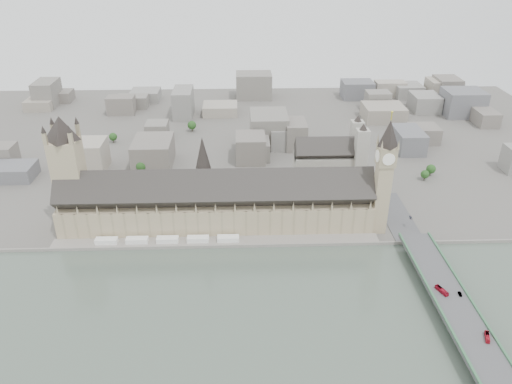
{
  "coord_description": "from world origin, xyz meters",
  "views": [
    {
      "loc": [
        21.18,
        -354.88,
        229.33
      ],
      "look_at": [
        34.18,
        26.99,
        29.17
      ],
      "focal_mm": 35.0,
      "sensor_mm": 36.0,
      "label": 1
    }
  ],
  "objects_px": {
    "victoria_tower": "(68,168)",
    "car_silver": "(460,294)",
    "red_bus_south": "(487,337)",
    "palace_of_westminster": "(216,203)",
    "elizabeth_tower": "(385,169)",
    "car_approach": "(411,217)",
    "westminster_abbey": "(331,163)",
    "westminster_bridge": "(446,296)",
    "red_bus_north": "(442,290)"
  },
  "relations": [
    {
      "from": "westminster_abbey",
      "to": "palace_of_westminster",
      "type": "bearing_deg",
      "value": -145.83
    },
    {
      "from": "palace_of_westminster",
      "to": "red_bus_north",
      "type": "height_order",
      "value": "palace_of_westminster"
    },
    {
      "from": "palace_of_westminster",
      "to": "car_approach",
      "type": "height_order",
      "value": "palace_of_westminster"
    },
    {
      "from": "car_approach",
      "to": "victoria_tower",
      "type": "bearing_deg",
      "value": -178.55
    },
    {
      "from": "elizabeth_tower",
      "to": "westminster_abbey",
      "type": "xyz_separation_m",
      "value": [
        -27.08,
        87.0,
        -33.01
      ]
    },
    {
      "from": "westminster_abbey",
      "to": "car_approach",
      "type": "distance_m",
      "value": 102.84
    },
    {
      "from": "westminster_bridge",
      "to": "victoria_tower",
      "type": "bearing_deg",
      "value": 158.22
    },
    {
      "from": "red_bus_north",
      "to": "car_approach",
      "type": "xyz_separation_m",
      "value": [
        9.69,
        99.03,
        -0.86
      ]
    },
    {
      "from": "westminster_bridge",
      "to": "westminster_abbey",
      "type": "distance_m",
      "value": 190.56
    },
    {
      "from": "car_approach",
      "to": "red_bus_south",
      "type": "bearing_deg",
      "value": -84.6
    },
    {
      "from": "elizabeth_tower",
      "to": "car_approach",
      "type": "xyz_separation_m",
      "value": [
        28.99,
        1.95,
        -47.14
      ]
    },
    {
      "from": "elizabeth_tower",
      "to": "car_silver",
      "type": "xyz_separation_m",
      "value": [
        30.82,
        -100.26,
        -47.05
      ]
    },
    {
      "from": "elizabeth_tower",
      "to": "car_silver",
      "type": "distance_m",
      "value": 114.96
    },
    {
      "from": "car_silver",
      "to": "palace_of_westminster",
      "type": "bearing_deg",
      "value": 150.56
    },
    {
      "from": "red_bus_south",
      "to": "car_silver",
      "type": "bearing_deg",
      "value": 108.77
    },
    {
      "from": "red_bus_south",
      "to": "palace_of_westminster",
      "type": "bearing_deg",
      "value": 156.45
    },
    {
      "from": "palace_of_westminster",
      "to": "victoria_tower",
      "type": "relative_size",
      "value": 2.65
    },
    {
      "from": "victoria_tower",
      "to": "red_bus_north",
      "type": "height_order",
      "value": "victoria_tower"
    },
    {
      "from": "elizabeth_tower",
      "to": "car_approach",
      "type": "relative_size",
      "value": 22.26
    },
    {
      "from": "victoria_tower",
      "to": "car_silver",
      "type": "xyz_separation_m",
      "value": [
        290.82,
        -118.26,
        -44.16
      ]
    },
    {
      "from": "elizabeth_tower",
      "to": "westminster_bridge",
      "type": "relative_size",
      "value": 0.33
    },
    {
      "from": "victoria_tower",
      "to": "palace_of_westminster",
      "type": "bearing_deg",
      "value": -2.96
    },
    {
      "from": "victoria_tower",
      "to": "westminster_bridge",
      "type": "xyz_separation_m",
      "value": [
        284.0,
        -113.5,
        -50.08
      ]
    },
    {
      "from": "victoria_tower",
      "to": "car_approach",
      "type": "xyz_separation_m",
      "value": [
        288.99,
        -16.05,
        -44.25
      ]
    },
    {
      "from": "palace_of_westminster",
      "to": "car_approach",
      "type": "xyz_separation_m",
      "value": [
        166.99,
        -9.75,
        -11.75
      ]
    },
    {
      "from": "victoria_tower",
      "to": "red_bus_north",
      "type": "xyz_separation_m",
      "value": [
        279.29,
        -115.09,
        -43.4
      ]
    },
    {
      "from": "elizabeth_tower",
      "to": "red_bus_south",
      "type": "relative_size",
      "value": 11.12
    },
    {
      "from": "westminster_abbey",
      "to": "car_approach",
      "type": "height_order",
      "value": "westminster_abbey"
    },
    {
      "from": "westminster_bridge",
      "to": "westminster_abbey",
      "type": "height_order",
      "value": "westminster_abbey"
    },
    {
      "from": "red_bus_north",
      "to": "red_bus_south",
      "type": "bearing_deg",
      "value": -96.98
    },
    {
      "from": "westminster_bridge",
      "to": "car_approach",
      "type": "distance_m",
      "value": 97.75
    },
    {
      "from": "victoria_tower",
      "to": "red_bus_south",
      "type": "distance_m",
      "value": 334.53
    },
    {
      "from": "red_bus_north",
      "to": "car_approach",
      "type": "height_order",
      "value": "red_bus_north"
    },
    {
      "from": "palace_of_westminster",
      "to": "westminster_bridge",
      "type": "relative_size",
      "value": 0.82
    },
    {
      "from": "palace_of_westminster",
      "to": "victoria_tower",
      "type": "distance_m",
      "value": 126.41
    },
    {
      "from": "victoria_tower",
      "to": "car_silver",
      "type": "bearing_deg",
      "value": -22.13
    },
    {
      "from": "victoria_tower",
      "to": "westminster_abbey",
      "type": "bearing_deg",
      "value": 16.5
    },
    {
      "from": "westminster_abbey",
      "to": "car_silver",
      "type": "distance_m",
      "value": 196.51
    },
    {
      "from": "westminster_bridge",
      "to": "car_silver",
      "type": "distance_m",
      "value": 10.21
    },
    {
      "from": "westminster_abbey",
      "to": "red_bus_north",
      "type": "relative_size",
      "value": 6.08
    },
    {
      "from": "palace_of_westminster",
      "to": "victoria_tower",
      "type": "height_order",
      "value": "victoria_tower"
    },
    {
      "from": "victoria_tower",
      "to": "red_bus_south",
      "type": "height_order",
      "value": "victoria_tower"
    },
    {
      "from": "palace_of_westminster",
      "to": "elizabeth_tower",
      "type": "distance_m",
      "value": 142.94
    },
    {
      "from": "westminster_abbey",
      "to": "car_silver",
      "type": "bearing_deg",
      "value": -72.82
    },
    {
      "from": "red_bus_south",
      "to": "westminster_bridge",
      "type": "bearing_deg",
      "value": 117.23
    },
    {
      "from": "victoria_tower",
      "to": "red_bus_south",
      "type": "relative_size",
      "value": 10.35
    },
    {
      "from": "westminster_bridge",
      "to": "red_bus_north",
      "type": "xyz_separation_m",
      "value": [
        -4.71,
        -1.59,
        6.68
      ]
    },
    {
      "from": "westminster_bridge",
      "to": "westminster_abbey",
      "type": "xyz_separation_m",
      "value": [
        -51.08,
        182.5,
        19.96
      ]
    },
    {
      "from": "palace_of_westminster",
      "to": "red_bus_north",
      "type": "distance_m",
      "value": 191.56
    },
    {
      "from": "red_bus_south",
      "to": "red_bus_north",
      "type": "bearing_deg",
      "value": 123.38
    }
  ]
}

